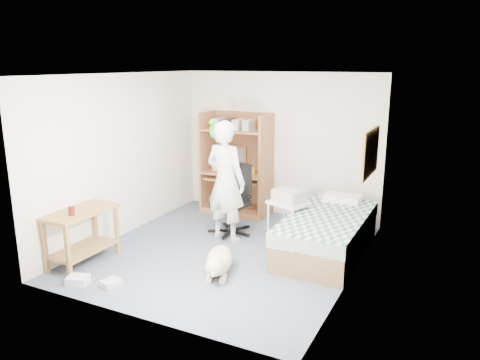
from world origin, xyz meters
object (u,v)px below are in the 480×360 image
at_px(dog, 219,261).
at_px(computer_hutch, 237,168).
at_px(side_desk, 82,229).
at_px(printer_cart, 288,215).
at_px(office_chair, 233,209).
at_px(bed, 327,234).
at_px(person, 226,181).

bearing_deg(dog, computer_hutch, 91.11).
distance_m(side_desk, printer_cart, 2.94).
height_order(office_chair, dog, office_chair).
xyz_separation_m(office_chair, printer_cart, (0.94, -0.01, 0.03)).
bearing_deg(printer_cart, side_desk, -118.94).
xyz_separation_m(computer_hutch, printer_cart, (1.36, -1.00, -0.39)).
height_order(bed, person, person).
distance_m(bed, office_chair, 1.59).
bearing_deg(computer_hutch, dog, -68.57).
relative_size(computer_hutch, side_desk, 1.80).
height_order(side_desk, dog, side_desk).
xyz_separation_m(bed, dog, (-1.06, -1.28, -0.12)).
relative_size(dog, printer_cart, 1.51).
height_order(bed, dog, bed).
xyz_separation_m(computer_hutch, side_desk, (-0.85, -2.94, -0.33)).
relative_size(bed, person, 1.10).
distance_m(office_chair, printer_cart, 0.94).
bearing_deg(person, computer_hutch, -60.71).
bearing_deg(side_desk, printer_cart, 41.31).
xyz_separation_m(side_desk, printer_cart, (2.21, 1.94, -0.07)).
distance_m(side_desk, dog, 1.90).
bearing_deg(side_desk, office_chair, 56.99).
distance_m(person, printer_cart, 1.07).
height_order(dog, printer_cart, printer_cart).
bearing_deg(dog, office_chair, 89.93).
relative_size(side_desk, office_chair, 0.90).
bearing_deg(bed, printer_cart, 169.09).
bearing_deg(bed, side_desk, -147.50).
bearing_deg(computer_hutch, bed, -29.29).
bearing_deg(bed, dog, -129.60).
relative_size(bed, dog, 2.06).
bearing_deg(dog, person, 93.24).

